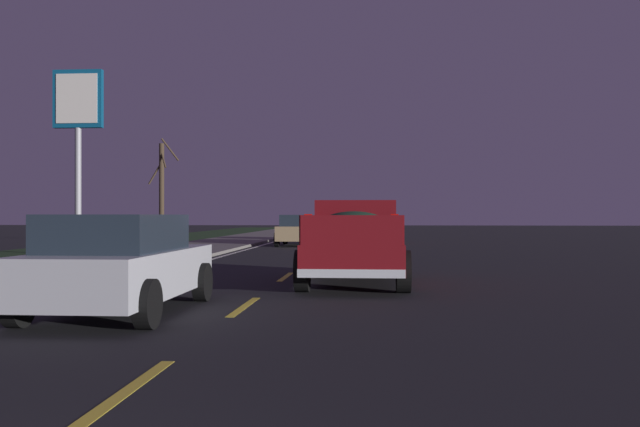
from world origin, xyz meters
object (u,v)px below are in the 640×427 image
(sedan_tan, at_px, (299,230))
(sedan_red, at_px, (368,228))
(pickup_truck, at_px, (355,240))
(sedan_silver, at_px, (121,263))
(bare_tree_far, at_px, (162,190))
(gas_price_sign, at_px, (78,116))

(sedan_tan, relative_size, sedan_red, 1.00)
(pickup_truck, height_order, sedan_red, pickup_truck)
(sedan_silver, relative_size, bare_tree_far, 0.76)
(pickup_truck, relative_size, sedan_silver, 1.23)
(sedan_silver, bearing_deg, sedan_tan, -0.63)
(sedan_tan, xyz_separation_m, bare_tree_far, (2.88, 7.93, 2.11))
(sedan_tan, distance_m, bare_tree_far, 8.70)
(sedan_tan, relative_size, gas_price_sign, 0.63)
(pickup_truck, bearing_deg, sedan_tan, 9.95)
(sedan_red, xyz_separation_m, gas_price_sign, (-12.70, 10.91, 4.51))
(sedan_red, relative_size, bare_tree_far, 0.76)
(pickup_truck, height_order, sedan_silver, pickup_truck)
(gas_price_sign, bearing_deg, bare_tree_far, 2.24)
(sedan_tan, bearing_deg, sedan_red, -42.24)
(sedan_tan, xyz_separation_m, sedan_silver, (-23.61, 0.26, 0.00))
(sedan_red, distance_m, gas_price_sign, 17.34)
(sedan_tan, distance_m, sedan_red, 5.12)
(sedan_tan, distance_m, sedan_silver, 23.61)
(sedan_tan, relative_size, sedan_silver, 1.00)
(sedan_silver, xyz_separation_m, sedan_red, (27.39, -3.70, 0.00))
(pickup_truck, relative_size, sedan_red, 1.22)
(sedan_silver, bearing_deg, pickup_truck, -35.30)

